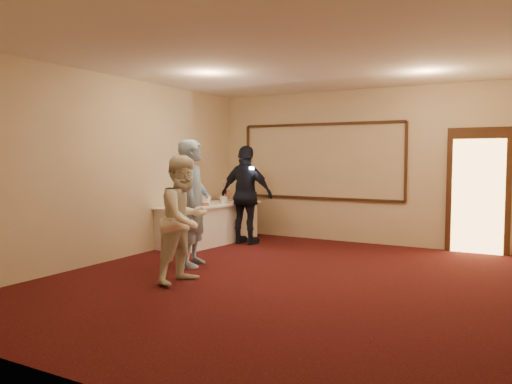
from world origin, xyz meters
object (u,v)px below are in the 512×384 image
Objects in this scene: cupcake_stand at (226,194)px; plate_stack_b at (225,200)px; tart at (203,205)px; man at (194,203)px; guest at (246,195)px; pavlova_tray at (185,204)px; plate_stack_a at (207,199)px; buffet_table at (208,224)px; woman at (184,219)px.

cupcake_stand reaches higher than plate_stack_b.
man reaches higher than tart.
man is (0.77, -2.08, 0.13)m from plate_stack_b.
guest is (0.50, 0.01, 0.11)m from plate_stack_b.
plate_stack_b is at bearing -1.80° from man.
man is at bearing 99.25° from guest.
pavlova_tray reaches higher than plate_stack_b.
plate_stack_a reaches higher than tart.
man reaches higher than buffet_table.
man is 1.02× the size of guest.
buffet_table is 2.10m from man.
plate_stack_b is (0.08, 1.19, -0.01)m from pavlova_tray.
plate_stack_b is 0.09× the size of guest.
woman is 0.89× the size of guest.
guest is at bearing 1.41° from plate_stack_b.
plate_stack_b is at bearing 57.44° from buffet_table.
cupcake_stand is at bearing -31.32° from guest.
plate_stack_b reaches higher than buffet_table.
man is (0.84, -0.88, 0.12)m from pavlova_tray.
cupcake_stand is at bearing 88.44° from plate_stack_a.
man is (0.96, -1.78, 0.59)m from buffet_table.
guest is at bearing 18.73° from woman.
plate_stack_b is (0.32, 0.16, -0.01)m from plate_stack_a.
woman reaches higher than pavlova_tray.
plate_stack_a is at bearing 118.04° from tart.
pavlova_tray is at bearing -93.65° from plate_stack_b.
plate_stack_a is (-0.24, 1.03, -0.00)m from pavlova_tray.
man is at bearing -67.86° from cupcake_stand.
pavlova_tray is at bearing 41.33° from woman.
man reaches higher than pavlova_tray.
tart is at bearing 53.12° from guest.
cupcake_stand is 0.61m from plate_stack_b.
guest is at bearing 24.49° from buffet_table.
woman is (1.27, -2.97, 0.01)m from plate_stack_b.
buffet_table is at bearing 97.46° from pavlova_tray.
cupcake_stand is (-0.22, 1.73, 0.06)m from pavlova_tray.
guest is (-0.77, 2.98, 0.10)m from woman.
buffet_table is 0.57m from tart.
plate_stack_a reaches higher than plate_stack_b.
guest reaches higher than buffet_table.
buffet_table is at bearing 111.82° from tart.
buffet_table is 0.58m from plate_stack_b.
plate_stack_b is 0.09× the size of man.
guest is (-0.27, 2.09, -0.02)m from man.
guest reaches higher than plate_stack_a.
cupcake_stand is 3.84m from woman.
cupcake_stand is 1.54× the size of tart.
man reaches higher than plate_stack_b.
man is (1.06, -2.61, 0.06)m from cupcake_stand.
buffet_table is at bearing -48.81° from plate_stack_a.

